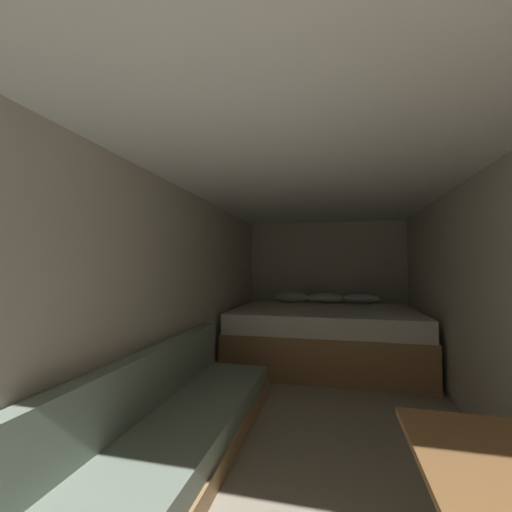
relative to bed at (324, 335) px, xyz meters
The scene contains 7 objects.
ground_plane 1.89m from the bed, 90.00° to the right, with size 7.52×7.52×0.00m, color #A39984.
wall_back 1.13m from the bed, 90.00° to the left, with size 2.54×0.05×2.00m, color beige.
wall_left 2.32m from the bed, 123.97° to the right, with size 0.05×5.52×2.00m, color beige.
wall_right 2.32m from the bed, 56.03° to the right, with size 0.05×5.52×2.00m, color beige.
ceiling_slab 2.48m from the bed, 90.00° to the right, with size 2.54×5.52×0.05m, color white.
bed is the anchor object (origin of this frame).
sofa_left 2.88m from the bed, 108.46° to the right, with size 0.70×3.02×0.68m.
Camera 1 is at (0.15, -0.56, 1.27)m, focal length 23.02 mm.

